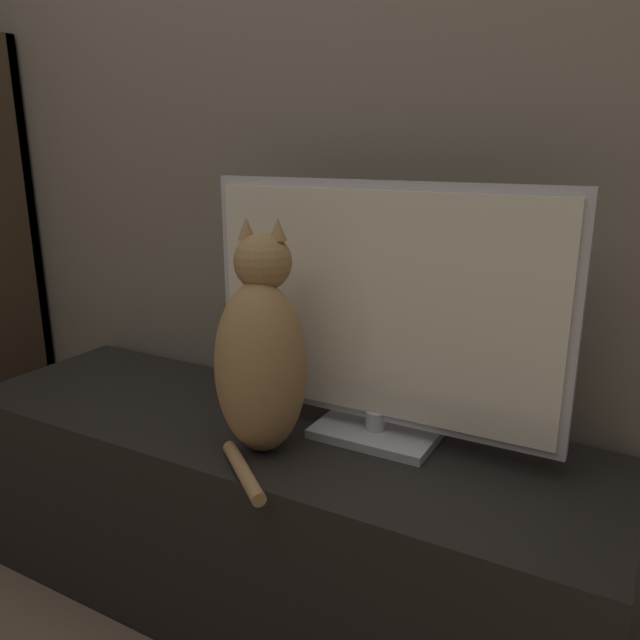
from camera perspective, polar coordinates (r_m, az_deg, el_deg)
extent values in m
cube|color=#756B5B|center=(1.60, 0.53, 22.34)|extent=(4.80, 0.05, 2.60)
cube|color=black|center=(1.60, -4.75, -17.42)|extent=(1.57, 0.49, 0.49)
cube|color=#B7B7BC|center=(1.41, 5.06, -10.26)|extent=(0.27, 0.16, 0.02)
cylinder|color=#B7B7BC|center=(1.40, 5.09, -9.11)|extent=(0.04, 0.04, 0.04)
cube|color=#B7B7BC|center=(1.32, 5.51, 1.35)|extent=(0.80, 0.02, 0.52)
cube|color=silver|center=(1.31, 5.26, 1.22)|extent=(0.76, 0.01, 0.48)
ellipsoid|color=#997547|center=(1.30, -5.46, -4.42)|extent=(0.23, 0.22, 0.37)
ellipsoid|color=black|center=(1.36, -4.63, -4.26)|extent=(0.12, 0.09, 0.20)
sphere|color=#997547|center=(1.27, -5.25, 5.31)|extent=(0.15, 0.15, 0.12)
cone|color=#997547|center=(1.27, -6.75, 8.34)|extent=(0.04, 0.04, 0.04)
cone|color=#997547|center=(1.25, -3.88, 8.30)|extent=(0.04, 0.04, 0.04)
cylinder|color=#997547|center=(1.26, -7.04, -13.59)|extent=(0.19, 0.16, 0.03)
cube|color=#3D2D1E|center=(2.24, -27.07, 3.84)|extent=(0.03, 0.28, 1.44)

